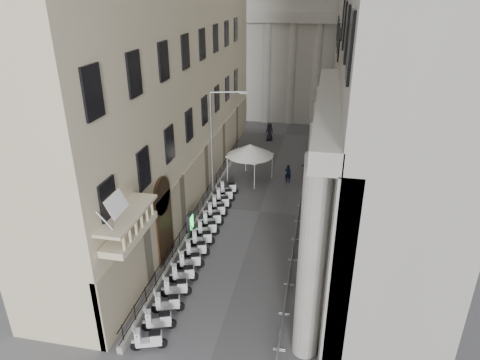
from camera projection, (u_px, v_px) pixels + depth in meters
The scene contains 30 objects.
iron_fence at pixel (202, 214), 32.73m from camera, with size 0.30×28.00×1.40m, color black, non-canonical shape.
blue_awning at pixel (317, 180), 38.36m from camera, with size 1.60×3.00×3.00m, color navy, non-canonical shape.
flag at pixel (135, 340), 21.07m from camera, with size 1.00×1.40×8.20m, color #9E0C11, non-canonical shape.
scooter_0 at pixel (150, 349), 20.53m from camera, with size 0.56×1.40×1.50m, color silver, non-canonical shape.
scooter_1 at pixel (160, 329), 21.71m from camera, with size 0.56×1.40×1.50m, color silver, non-canonical shape.
scooter_2 at pixel (169, 312), 22.88m from camera, with size 0.56×1.40×1.50m, color silver, non-canonical shape.
scooter_3 at pixel (177, 296), 24.05m from camera, with size 0.56×1.40×1.50m, color silver, non-canonical shape.
scooter_4 at pixel (184, 281), 25.22m from camera, with size 0.56×1.40×1.50m, color silver, non-canonical shape.
scooter_5 at pixel (191, 268), 26.39m from camera, with size 0.56×1.40×1.50m, color silver, non-canonical shape.
scooter_6 at pixel (197, 256), 27.56m from camera, with size 0.56×1.40×1.50m, color silver, non-canonical shape.
scooter_7 at pixel (202, 245), 28.73m from camera, with size 0.56×1.40×1.50m, color silver, non-canonical shape.
scooter_8 at pixel (208, 235), 29.90m from camera, with size 0.56×1.40×1.50m, color silver, non-canonical shape.
scooter_9 at pixel (212, 226), 31.07m from camera, with size 0.56×1.40×1.50m, color silver, non-canonical shape.
scooter_10 at pixel (217, 217), 32.24m from camera, with size 0.56×1.40×1.50m, color silver, non-canonical shape.
scooter_11 at pixel (221, 209), 33.42m from camera, with size 0.56×1.40×1.50m, color silver, non-canonical shape.
scooter_12 at pixel (225, 201), 34.59m from camera, with size 0.56×1.40×1.50m, color silver, non-canonical shape.
scooter_13 at pixel (228, 194), 35.76m from camera, with size 0.56×1.40×1.50m, color silver, non-canonical shape.
barrier_1 at pixel (282, 331), 21.58m from camera, with size 0.60×2.40×1.10m, color #9D9FA4, non-canonical shape.
barrier_2 at pixel (287, 299), 23.81m from camera, with size 0.60×2.40×1.10m, color #9D9FA4, non-canonical shape.
barrier_3 at pixel (291, 272), 26.04m from camera, with size 0.60×2.40×1.10m, color #9D9FA4, non-canonical shape.
barrier_4 at pixel (294, 250), 28.27m from camera, with size 0.60×2.40×1.10m, color #9D9FA4, non-canonical shape.
barrier_5 at pixel (297, 230), 30.50m from camera, with size 0.60×2.40×1.10m, color #9D9FA4, non-canonical shape.
barrier_6 at pixel (300, 214), 32.73m from camera, with size 0.60×2.40×1.10m, color #9D9FA4, non-canonical shape.
barrier_7 at pixel (302, 199), 34.97m from camera, with size 0.60×2.40×1.10m, color #9D9FA4, non-canonical shape.
security_tent at pixel (246, 147), 38.12m from camera, with size 4.11×4.11×3.34m.
street_lamp at pixel (216, 136), 33.30m from camera, with size 2.78×0.90×8.72m.
info_kiosk at pixel (190, 224), 29.55m from camera, with size 0.29×0.83×1.73m.
pedestrian_a at pixel (288, 173), 37.70m from camera, with size 0.59×0.39×1.63m, color black.
pedestrian_b at pixel (305, 166), 39.25m from camera, with size 0.78×0.61×1.60m, color black.
pedestrian_c at pixel (269, 132), 47.89m from camera, with size 0.98×0.64×2.00m, color black.
Camera 1 is at (4.23, -9.59, 15.89)m, focal length 32.00 mm.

